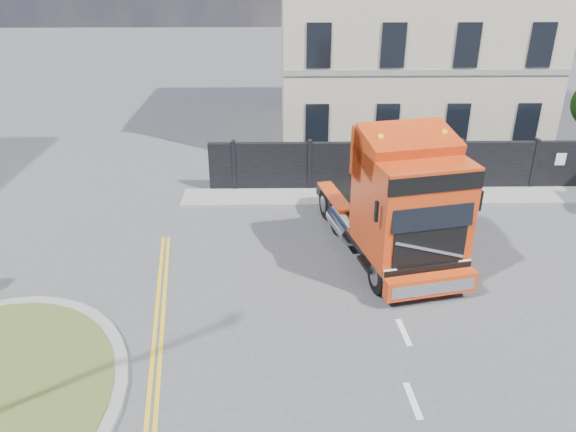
{
  "coord_description": "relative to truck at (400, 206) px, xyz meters",
  "views": [
    {
      "loc": [
        -0.22,
        -12.02,
        8.93
      ],
      "look_at": [
        0.04,
        2.8,
        1.8
      ],
      "focal_mm": 35.0,
      "sensor_mm": 36.0,
      "label": 1
    }
  ],
  "objects": [
    {
      "name": "truck",
      "position": [
        0.0,
        0.0,
        0.0
      ],
      "size": [
        4.06,
        7.46,
        4.23
      ],
      "rotation": [
        0.0,
        0.0,
        0.22
      ],
      "color": "black",
      "rests_on": "ground"
    },
    {
      "name": "pavement_far",
      "position": [
        2.59,
        4.87,
        -1.84
      ],
      "size": [
        20.0,
        1.6,
        0.12
      ],
      "primitive_type": "cube",
      "color": "gray",
      "rests_on": "ground"
    },
    {
      "name": "ground",
      "position": [
        -3.41,
        -3.23,
        -1.9
      ],
      "size": [
        120.0,
        120.0,
        0.0
      ],
      "primitive_type": "plane",
      "color": "#424244",
      "rests_on": "ground"
    },
    {
      "name": "georgian_building",
      "position": [
        2.59,
        13.27,
        3.88
      ],
      "size": [
        12.3,
        10.3,
        12.8
      ],
      "color": "#AFA98B",
      "rests_on": "ground"
    },
    {
      "name": "hoarding_fence",
      "position": [
        3.15,
        5.77,
        -0.9
      ],
      "size": [
        18.8,
        0.25,
        2.0
      ],
      "color": "black",
      "rests_on": "ground"
    }
  ]
}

